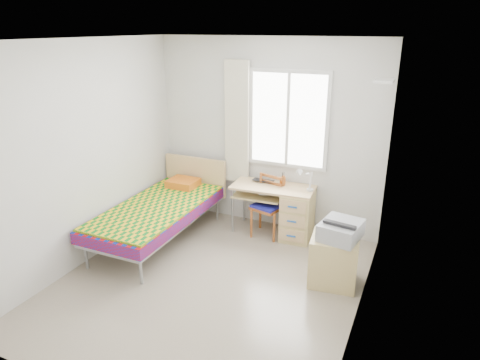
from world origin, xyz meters
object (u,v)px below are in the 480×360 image
at_px(bed, 161,209).
at_px(printer, 341,230).
at_px(desk, 292,211).
at_px(cabinet, 333,260).
at_px(chair, 269,202).

distance_m(bed, printer, 2.38).
height_order(desk, cabinet, desk).
distance_m(bed, desk, 1.75).
bearing_deg(printer, desk, 141.85).
height_order(chair, printer, chair).
bearing_deg(printer, cabinet, -156.22).
height_order(desk, printer, printer).
height_order(bed, chair, bed).
distance_m(chair, printer, 1.40).
bearing_deg(cabinet, chair, 135.11).
bearing_deg(chair, desk, 22.10).
height_order(bed, cabinet, bed).
relative_size(chair, cabinet, 1.47).
xyz_separation_m(chair, cabinet, (1.08, -0.83, -0.19)).
relative_size(chair, printer, 1.64).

